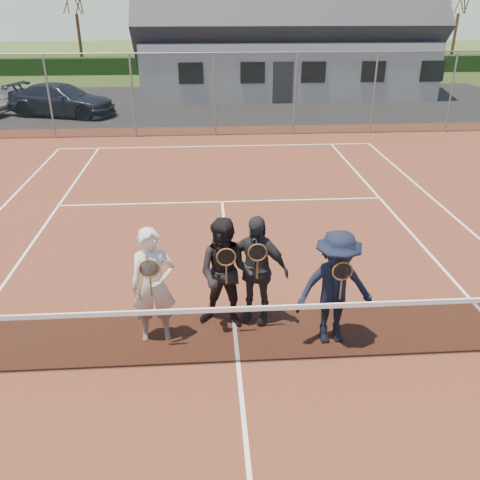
{
  "coord_description": "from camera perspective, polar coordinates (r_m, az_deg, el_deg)",
  "views": [
    {
      "loc": [
        -0.36,
        -5.77,
        4.7
      ],
      "look_at": [
        0.13,
        1.5,
        1.25
      ],
      "focal_mm": 38.0,
      "sensor_mm": 36.0,
      "label": 1
    }
  ],
  "objects": [
    {
      "name": "perimeter_fence",
      "position": [
        19.53,
        -2.86,
        15.95
      ],
      "size": [
        30.07,
        0.07,
        3.02
      ],
      "color": "slate",
      "rests_on": "ground"
    },
    {
      "name": "hedge_row",
      "position": [
        38.0,
        -3.49,
        19.01
      ],
      "size": [
        40.0,
        1.2,
        1.1
      ],
      "primitive_type": "cube",
      "color": "black",
      "rests_on": "ground"
    },
    {
      "name": "player_d",
      "position": [
        7.51,
        10.65,
        -5.34
      ],
      "size": [
        1.21,
        0.76,
        1.8
      ],
      "color": "black",
      "rests_on": "court_surface"
    },
    {
      "name": "court_surface",
      "position": [
        7.44,
        -0.21,
        -13.72
      ],
      "size": [
        30.0,
        30.0,
        0.02
      ],
      "primitive_type": "cube",
      "color": "#562819",
      "rests_on": "ground"
    },
    {
      "name": "ground",
      "position": [
        26.2,
        -3.12,
        14.96
      ],
      "size": [
        220.0,
        220.0,
        0.0
      ],
      "primitive_type": "plane",
      "color": "#334C1B",
      "rests_on": "ground"
    },
    {
      "name": "clubhouse",
      "position": [
        30.09,
        4.89,
        23.89
      ],
      "size": [
        15.6,
        8.2,
        7.7
      ],
      "color": "silver",
      "rests_on": "ground"
    },
    {
      "name": "player_c",
      "position": [
        7.88,
        1.75,
        -3.32
      ],
      "size": [
        1.14,
        0.82,
        1.8
      ],
      "color": "#25262B",
      "rests_on": "court_surface"
    },
    {
      "name": "court_markings",
      "position": [
        7.43,
        -0.21,
        -13.63
      ],
      "size": [
        11.03,
        23.83,
        0.01
      ],
      "color": "white",
      "rests_on": "court_surface"
    },
    {
      "name": "tennis_net",
      "position": [
        7.12,
        -0.22,
        -10.41
      ],
      "size": [
        11.68,
        0.08,
        1.1
      ],
      "color": "slate",
      "rests_on": "ground"
    },
    {
      "name": "tarmac_carpark",
      "position": [
        26.44,
        -12.11,
        14.57
      ],
      "size": [
        40.0,
        12.0,
        0.01
      ],
      "primitive_type": "cube",
      "color": "black",
      "rests_on": "ground"
    },
    {
      "name": "player_a",
      "position": [
        7.55,
        -9.7,
        -5.08
      ],
      "size": [
        0.7,
        0.54,
        1.8
      ],
      "color": "beige",
      "rests_on": "court_surface"
    },
    {
      "name": "player_b",
      "position": [
        7.75,
        -1.61,
        -3.86
      ],
      "size": [
        1.02,
        0.89,
        1.8
      ],
      "color": "black",
      "rests_on": "court_surface"
    },
    {
      "name": "car_c",
      "position": [
        24.68,
        -19.36,
        14.62
      ],
      "size": [
        5.13,
        3.27,
        1.38
      ],
      "primitive_type": "imported",
      "rotation": [
        0.0,
        0.0,
        1.27
      ],
      "color": "#191F32",
      "rests_on": "ground"
    }
  ]
}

